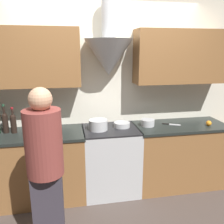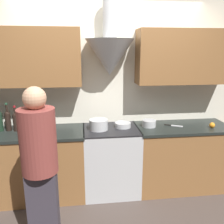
{
  "view_description": "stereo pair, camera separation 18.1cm",
  "coord_description": "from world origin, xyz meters",
  "px_view_note": "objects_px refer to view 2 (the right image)",
  "views": [
    {
      "loc": [
        -0.52,
        -2.53,
        1.89
      ],
      "look_at": [
        0.0,
        0.25,
        1.15
      ],
      "focal_mm": 38.0,
      "sensor_mm": 36.0,
      "label": 1
    },
    {
      "loc": [
        -0.34,
        -2.56,
        1.89
      ],
      "look_at": [
        0.0,
        0.25,
        1.15
      ],
      "focal_mm": 38.0,
      "sensor_mm": 36.0,
      "label": 2
    }
  ],
  "objects_px": {
    "wine_bottle_5": "(8,120)",
    "stock_pot": "(99,124)",
    "wine_bottle_4": "(0,120)",
    "stove_range": "(111,160)",
    "mixing_bowl": "(123,125)",
    "saucepan": "(149,123)",
    "orange_fruit": "(212,125)",
    "person_foreground_left": "(40,166)",
    "wine_bottle_6": "(16,121)"
  },
  "relations": [
    {
      "from": "mixing_bowl",
      "to": "person_foreground_left",
      "type": "height_order",
      "value": "person_foreground_left"
    },
    {
      "from": "stove_range",
      "to": "mixing_bowl",
      "type": "bearing_deg",
      "value": 14.79
    },
    {
      "from": "mixing_bowl",
      "to": "orange_fruit",
      "type": "height_order",
      "value": "orange_fruit"
    },
    {
      "from": "wine_bottle_5",
      "to": "orange_fruit",
      "type": "relative_size",
      "value": 4.94
    },
    {
      "from": "saucepan",
      "to": "person_foreground_left",
      "type": "bearing_deg",
      "value": -143.01
    },
    {
      "from": "stove_range",
      "to": "wine_bottle_6",
      "type": "bearing_deg",
      "value": 176.94
    },
    {
      "from": "stock_pot",
      "to": "person_foreground_left",
      "type": "height_order",
      "value": "person_foreground_left"
    },
    {
      "from": "stove_range",
      "to": "wine_bottle_4",
      "type": "bearing_deg",
      "value": 176.57
    },
    {
      "from": "wine_bottle_6",
      "to": "saucepan",
      "type": "xyz_separation_m",
      "value": [
        1.71,
        -0.04,
        -0.09
      ]
    },
    {
      "from": "wine_bottle_4",
      "to": "mixing_bowl",
      "type": "height_order",
      "value": "wine_bottle_4"
    },
    {
      "from": "orange_fruit",
      "to": "person_foreground_left",
      "type": "height_order",
      "value": "person_foreground_left"
    },
    {
      "from": "stove_range",
      "to": "wine_bottle_4",
      "type": "distance_m",
      "value": 1.52
    },
    {
      "from": "stock_pot",
      "to": "mixing_bowl",
      "type": "relative_size",
      "value": 1.14
    },
    {
      "from": "stove_range",
      "to": "person_foreground_left",
      "type": "distance_m",
      "value": 1.27
    },
    {
      "from": "wine_bottle_5",
      "to": "stock_pot",
      "type": "relative_size",
      "value": 1.5
    },
    {
      "from": "wine_bottle_4",
      "to": "stock_pot",
      "type": "xyz_separation_m",
      "value": [
        1.24,
        -0.1,
        -0.08
      ]
    },
    {
      "from": "orange_fruit",
      "to": "person_foreground_left",
      "type": "bearing_deg",
      "value": -158.95
    },
    {
      "from": "wine_bottle_5",
      "to": "saucepan",
      "type": "bearing_deg",
      "value": -1.88
    },
    {
      "from": "stock_pot",
      "to": "wine_bottle_6",
      "type": "bearing_deg",
      "value": 175.74
    },
    {
      "from": "stove_range",
      "to": "wine_bottle_6",
      "type": "relative_size",
      "value": 2.76
    },
    {
      "from": "stock_pot",
      "to": "person_foreground_left",
      "type": "relative_size",
      "value": 0.15
    },
    {
      "from": "orange_fruit",
      "to": "mixing_bowl",
      "type": "bearing_deg",
      "value": 171.63
    },
    {
      "from": "stove_range",
      "to": "wine_bottle_6",
      "type": "height_order",
      "value": "wine_bottle_6"
    },
    {
      "from": "stove_range",
      "to": "orange_fruit",
      "type": "relative_size",
      "value": 12.34
    },
    {
      "from": "wine_bottle_4",
      "to": "orange_fruit",
      "type": "xyz_separation_m",
      "value": [
        2.72,
        -0.21,
        -0.11
      ]
    },
    {
      "from": "wine_bottle_4",
      "to": "saucepan",
      "type": "relative_size",
      "value": 1.91
    },
    {
      "from": "wine_bottle_6",
      "to": "wine_bottle_4",
      "type": "bearing_deg",
      "value": 174.35
    },
    {
      "from": "mixing_bowl",
      "to": "orange_fruit",
      "type": "distance_m",
      "value": 1.17
    },
    {
      "from": "wine_bottle_4",
      "to": "orange_fruit",
      "type": "height_order",
      "value": "wine_bottle_4"
    },
    {
      "from": "stove_range",
      "to": "mixing_bowl",
      "type": "relative_size",
      "value": 4.26
    },
    {
      "from": "wine_bottle_5",
      "to": "mixing_bowl",
      "type": "distance_m",
      "value": 1.46
    },
    {
      "from": "person_foreground_left",
      "to": "wine_bottle_4",
      "type": "bearing_deg",
      "value": 122.82
    },
    {
      "from": "stove_range",
      "to": "person_foreground_left",
      "type": "bearing_deg",
      "value": -128.95
    },
    {
      "from": "wine_bottle_4",
      "to": "mixing_bowl",
      "type": "xyz_separation_m",
      "value": [
        1.56,
        -0.04,
        -0.11
      ]
    },
    {
      "from": "stove_range",
      "to": "stock_pot",
      "type": "relative_size",
      "value": 3.74
    },
    {
      "from": "mixing_bowl",
      "to": "saucepan",
      "type": "distance_m",
      "value": 0.35
    },
    {
      "from": "wine_bottle_6",
      "to": "stock_pot",
      "type": "height_order",
      "value": "wine_bottle_6"
    },
    {
      "from": "wine_bottle_4",
      "to": "stock_pot",
      "type": "height_order",
      "value": "wine_bottle_4"
    },
    {
      "from": "wine_bottle_5",
      "to": "saucepan",
      "type": "height_order",
      "value": "wine_bottle_5"
    },
    {
      "from": "wine_bottle_5",
      "to": "wine_bottle_6",
      "type": "bearing_deg",
      "value": -12.06
    },
    {
      "from": "wine_bottle_4",
      "to": "wine_bottle_6",
      "type": "bearing_deg",
      "value": -5.65
    },
    {
      "from": "stove_range",
      "to": "wine_bottle_4",
      "type": "height_order",
      "value": "wine_bottle_4"
    },
    {
      "from": "stove_range",
      "to": "orange_fruit",
      "type": "bearing_deg",
      "value": -5.53
    },
    {
      "from": "wine_bottle_6",
      "to": "saucepan",
      "type": "distance_m",
      "value": 1.72
    },
    {
      "from": "person_foreground_left",
      "to": "stock_pot",
      "type": "bearing_deg",
      "value": 57.3
    },
    {
      "from": "wine_bottle_4",
      "to": "wine_bottle_6",
      "type": "relative_size",
      "value": 1.06
    },
    {
      "from": "wine_bottle_5",
      "to": "orange_fruit",
      "type": "height_order",
      "value": "wine_bottle_5"
    },
    {
      "from": "wine_bottle_5",
      "to": "wine_bottle_6",
      "type": "distance_m",
      "value": 0.1
    },
    {
      "from": "orange_fruit",
      "to": "saucepan",
      "type": "distance_m",
      "value": 0.82
    },
    {
      "from": "stove_range",
      "to": "stock_pot",
      "type": "distance_m",
      "value": 0.54
    }
  ]
}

